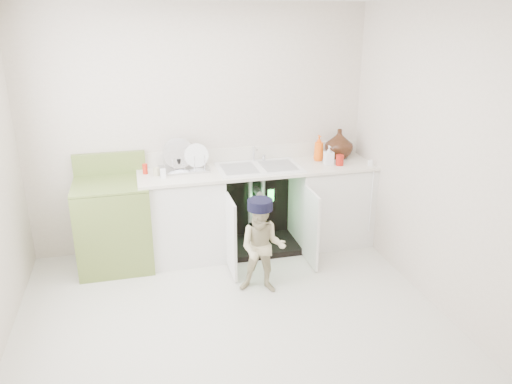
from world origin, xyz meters
TOP-DOWN VIEW (x-y plane):
  - ground at (0.00, 0.00)m, footprint 3.50×3.50m
  - room_shell at (0.00, 0.00)m, footprint 6.00×5.50m
  - counter_run at (0.58, 1.21)m, footprint 2.44×1.02m
  - avocado_stove at (-0.92, 1.18)m, footprint 0.70×0.65m
  - repair_worker at (0.36, 0.34)m, footprint 0.51×0.76m

SIDE VIEW (x-z plane):
  - ground at x=0.00m, z-range 0.00..0.00m
  - repair_worker at x=0.36m, z-range 0.01..0.89m
  - avocado_stove at x=-0.92m, z-range -0.09..0.99m
  - counter_run at x=0.58m, z-range -0.13..1.08m
  - room_shell at x=0.00m, z-range 0.62..1.88m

